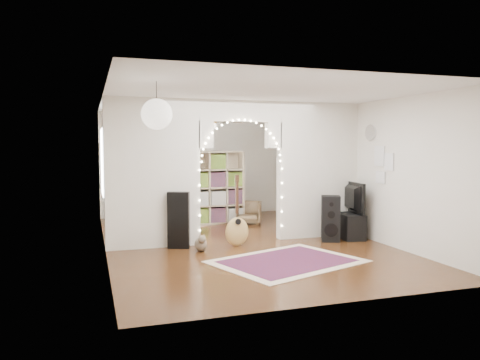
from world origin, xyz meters
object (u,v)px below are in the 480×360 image
object	(u,v)px
floor_speaker	(331,219)
media_console	(347,225)
dining_chair_right	(249,213)
dining_table	(197,192)
dining_chair_left	(187,221)
acoustic_guitar	(237,220)
bookcase	(208,188)

from	to	relation	value
floor_speaker	media_console	world-z (taller)	floor_speaker
dining_chair_right	dining_table	bearing A→B (deg)	158.98
media_console	dining_table	xyz separation A→B (m)	(-2.38, 3.14, 0.43)
dining_table	dining_chair_right	distance (m)	1.49
floor_speaker	dining_chair_left	distance (m)	3.03
dining_chair_left	dining_chair_right	bearing A→B (deg)	30.16
media_console	dining_chair_left	world-z (taller)	media_console
floor_speaker	dining_chair_left	xyz separation A→B (m)	(-2.45, 1.77, -0.20)
dining_table	dining_chair_right	xyz separation A→B (m)	(1.02, -1.00, -0.42)
media_console	dining_chair_left	xyz separation A→B (m)	(-2.98, 1.49, -0.00)
media_console	acoustic_guitar	bearing A→B (deg)	-168.37
dining_chair_right	acoustic_guitar	bearing A→B (deg)	-90.50
dining_table	dining_chair_left	world-z (taller)	dining_table
floor_speaker	dining_chair_right	xyz separation A→B (m)	(-0.83, 2.42, -0.17)
acoustic_guitar	dining_chair_left	bearing A→B (deg)	101.62
media_console	dining_table	bearing A→B (deg)	135.34
acoustic_guitar	dining_chair_left	xyz separation A→B (m)	(-0.60, 1.63, -0.24)
acoustic_guitar	dining_table	bearing A→B (deg)	81.58
bookcase	dining_table	xyz separation A→B (m)	(-0.10, 0.72, -0.18)
bookcase	dining_chair_left	distance (m)	1.31
bookcase	dining_chair_left	size ratio (longest dim) A/B	3.19
media_console	dining_table	world-z (taller)	dining_table
dining_chair_left	dining_chair_right	size ratio (longest dim) A/B	0.92
media_console	dining_chair_right	xyz separation A→B (m)	(-1.37, 2.14, 0.02)
acoustic_guitar	dining_chair_right	size ratio (longest dim) A/B	1.91
dining_chair_left	floor_speaker	bearing A→B (deg)	-27.68
floor_speaker	media_console	size ratio (longest dim) A/B	0.88
floor_speaker	dining_table	size ratio (longest dim) A/B	0.67
acoustic_guitar	dining_chair_left	size ratio (longest dim) A/B	2.06
acoustic_guitar	dining_chair_right	world-z (taller)	acoustic_guitar
dining_chair_left	acoustic_guitar	bearing A→B (deg)	-61.74
floor_speaker	dining_table	distance (m)	3.90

